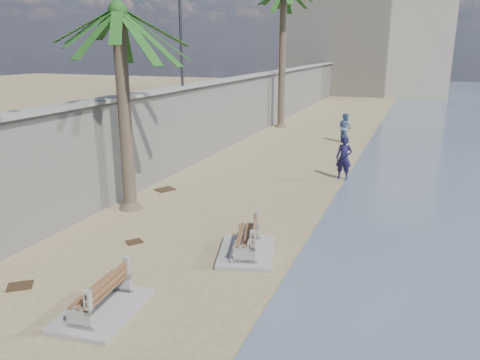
% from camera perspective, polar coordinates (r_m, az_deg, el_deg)
% --- Properties ---
extents(ground_plane, '(140.00, 140.00, 0.00)m').
position_cam_1_polar(ground_plane, '(9.35, -13.47, -18.68)').
color(ground_plane, '#907E58').
extents(seawall, '(0.45, 70.00, 3.50)m').
position_cam_1_polar(seawall, '(28.21, 0.65, 8.82)').
color(seawall, gray).
rests_on(seawall, ground_plane).
extents(wall_cap, '(0.80, 70.00, 0.12)m').
position_cam_1_polar(wall_cap, '(28.04, 0.66, 12.47)').
color(wall_cap, gray).
rests_on(wall_cap, seawall).
extents(end_building, '(18.00, 12.00, 14.00)m').
position_cam_1_polar(end_building, '(58.61, 15.39, 17.12)').
color(end_building, '#B7AA93').
rests_on(end_building, ground_plane).
extents(bench_near, '(1.56, 2.14, 0.84)m').
position_cam_1_polar(bench_near, '(10.17, -16.56, -13.44)').
color(bench_near, gray).
rests_on(bench_near, ground_plane).
extents(bench_far, '(1.92, 2.37, 0.86)m').
position_cam_1_polar(bench_far, '(12.31, 0.82, -7.37)').
color(bench_far, gray).
rests_on(bench_far, ground_plane).
extents(palm_mid, '(5.00, 5.00, 7.20)m').
position_cam_1_polar(palm_mid, '(15.37, -14.67, 19.08)').
color(palm_mid, brown).
rests_on(palm_mid, ground_plane).
extents(streetlight, '(0.28, 0.28, 5.12)m').
position_cam_1_polar(streetlight, '(20.69, -7.32, 19.69)').
color(streetlight, '#2D2D33').
rests_on(streetlight, wall_cap).
extents(person_a, '(0.80, 0.59, 2.06)m').
position_cam_1_polar(person_a, '(19.42, 12.58, 3.01)').
color(person_a, '#161336').
rests_on(person_a, ground_plane).
extents(person_b, '(1.13, 1.07, 1.85)m').
position_cam_1_polar(person_b, '(27.28, 12.67, 6.44)').
color(person_b, '#486895').
rests_on(person_b, ground_plane).
extents(debris_b, '(0.69, 0.67, 0.03)m').
position_cam_1_polar(debris_b, '(11.98, -25.25, -11.61)').
color(debris_b, '#382616').
rests_on(debris_b, ground_plane).
extents(debris_c, '(0.81, 0.87, 0.03)m').
position_cam_1_polar(debris_c, '(18.03, -9.14, -1.14)').
color(debris_c, '#382616').
rests_on(debris_c, ground_plane).
extents(debris_d, '(0.54, 0.56, 0.03)m').
position_cam_1_polar(debris_d, '(13.46, -12.77, -7.36)').
color(debris_d, '#382616').
rests_on(debris_d, ground_plane).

